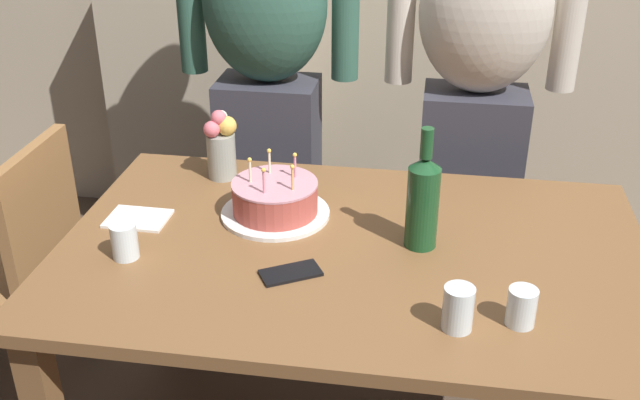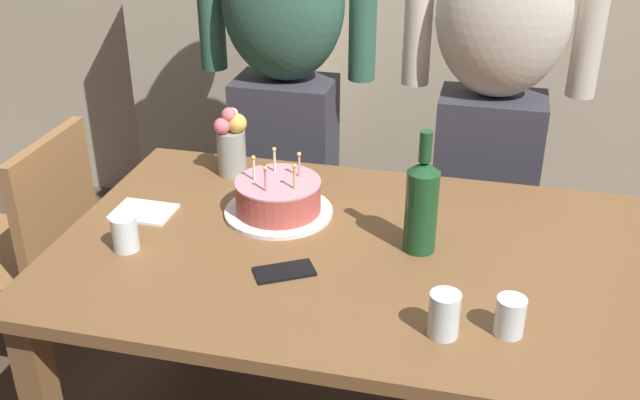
{
  "view_description": "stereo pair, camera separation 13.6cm",
  "coord_description": "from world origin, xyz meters",
  "px_view_note": "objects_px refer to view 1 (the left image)",
  "views": [
    {
      "loc": [
        0.18,
        -1.64,
        1.73
      ],
      "look_at": [
        -0.09,
        0.05,
        0.84
      ],
      "focal_mm": 42.31,
      "sensor_mm": 36.0,
      "label": 1
    },
    {
      "loc": [
        0.31,
        -1.62,
        1.73
      ],
      "look_at": [
        -0.09,
        0.05,
        0.84
      ],
      "focal_mm": 42.31,
      "sensor_mm": 36.0,
      "label": 2
    }
  ],
  "objects_px": {
    "cell_phone": "(291,273)",
    "napkin_stack": "(138,219)",
    "water_glass_near": "(522,307)",
    "birthday_cake": "(275,200)",
    "dining_chair": "(18,253)",
    "person_man_bearded": "(268,94)",
    "wine_bottle": "(423,200)",
    "person_woman_cardigan": "(476,105)",
    "water_glass_far": "(124,241)",
    "flower_vase": "(221,146)",
    "water_glass_side": "(458,308)"
  },
  "relations": [
    {
      "from": "water_glass_near",
      "to": "flower_vase",
      "type": "height_order",
      "value": "flower_vase"
    },
    {
      "from": "water_glass_near",
      "to": "wine_bottle",
      "type": "bearing_deg",
      "value": 126.97
    },
    {
      "from": "wine_bottle",
      "to": "dining_chair",
      "type": "relative_size",
      "value": 0.37
    },
    {
      "from": "wine_bottle",
      "to": "napkin_stack",
      "type": "xyz_separation_m",
      "value": [
        -0.76,
        0.01,
        -0.13
      ]
    },
    {
      "from": "wine_bottle",
      "to": "cell_phone",
      "type": "bearing_deg",
      "value": -147.95
    },
    {
      "from": "birthday_cake",
      "to": "person_man_bearded",
      "type": "xyz_separation_m",
      "value": [
        -0.15,
        0.6,
        0.09
      ]
    },
    {
      "from": "napkin_stack",
      "to": "person_woman_cardigan",
      "type": "relative_size",
      "value": 0.1
    },
    {
      "from": "water_glass_near",
      "to": "person_man_bearded",
      "type": "bearing_deg",
      "value": 127.86
    },
    {
      "from": "wine_bottle",
      "to": "napkin_stack",
      "type": "bearing_deg",
      "value": 179.09
    },
    {
      "from": "birthday_cake",
      "to": "water_glass_near",
      "type": "relative_size",
      "value": 3.42
    },
    {
      "from": "flower_vase",
      "to": "water_glass_near",
      "type": "bearing_deg",
      "value": -36.31
    },
    {
      "from": "birthday_cake",
      "to": "water_glass_side",
      "type": "bearing_deg",
      "value": -41.63
    },
    {
      "from": "wine_bottle",
      "to": "person_woman_cardigan",
      "type": "bearing_deg",
      "value": 78.17
    },
    {
      "from": "birthday_cake",
      "to": "water_glass_near",
      "type": "height_order",
      "value": "birthday_cake"
    },
    {
      "from": "birthday_cake",
      "to": "flower_vase",
      "type": "distance_m",
      "value": 0.3
    },
    {
      "from": "birthday_cake",
      "to": "wine_bottle",
      "type": "relative_size",
      "value": 0.93
    },
    {
      "from": "water_glass_near",
      "to": "napkin_stack",
      "type": "bearing_deg",
      "value": 162.4
    },
    {
      "from": "water_glass_side",
      "to": "napkin_stack",
      "type": "relative_size",
      "value": 0.62
    },
    {
      "from": "birthday_cake",
      "to": "flower_vase",
      "type": "height_order",
      "value": "flower_vase"
    },
    {
      "from": "person_woman_cardigan",
      "to": "dining_chair",
      "type": "bearing_deg",
      "value": 22.48
    },
    {
      "from": "flower_vase",
      "to": "person_woman_cardigan",
      "type": "bearing_deg",
      "value": 27.31
    },
    {
      "from": "person_woman_cardigan",
      "to": "water_glass_near",
      "type": "bearing_deg",
      "value": 94.61
    },
    {
      "from": "dining_chair",
      "to": "person_man_bearded",
      "type": "bearing_deg",
      "value": 130.15
    },
    {
      "from": "person_man_bearded",
      "to": "dining_chair",
      "type": "relative_size",
      "value": 1.9
    },
    {
      "from": "napkin_stack",
      "to": "person_woman_cardigan",
      "type": "distance_m",
      "value": 1.15
    },
    {
      "from": "cell_phone",
      "to": "dining_chair",
      "type": "bearing_deg",
      "value": 130.55
    },
    {
      "from": "wine_bottle",
      "to": "dining_chair",
      "type": "height_order",
      "value": "wine_bottle"
    },
    {
      "from": "wine_bottle",
      "to": "water_glass_far",
      "type": "bearing_deg",
      "value": -166.39
    },
    {
      "from": "water_glass_side",
      "to": "dining_chair",
      "type": "relative_size",
      "value": 0.12
    },
    {
      "from": "birthday_cake",
      "to": "dining_chair",
      "type": "bearing_deg",
      "value": 177.51
    },
    {
      "from": "person_woman_cardigan",
      "to": "birthday_cake",
      "type": "bearing_deg",
      "value": 47.86
    },
    {
      "from": "person_man_bearded",
      "to": "water_glass_near",
      "type": "bearing_deg",
      "value": 127.86
    },
    {
      "from": "water_glass_far",
      "to": "flower_vase",
      "type": "bearing_deg",
      "value": 76.76
    },
    {
      "from": "water_glass_far",
      "to": "person_man_bearded",
      "type": "distance_m",
      "value": 0.9
    },
    {
      "from": "birthday_cake",
      "to": "cell_phone",
      "type": "distance_m",
      "value": 0.3
    },
    {
      "from": "water_glass_near",
      "to": "cell_phone",
      "type": "height_order",
      "value": "water_glass_near"
    },
    {
      "from": "birthday_cake",
      "to": "napkin_stack",
      "type": "relative_size",
      "value": 1.82
    },
    {
      "from": "birthday_cake",
      "to": "water_glass_near",
      "type": "bearing_deg",
      "value": -32.51
    },
    {
      "from": "cell_phone",
      "to": "napkin_stack",
      "type": "height_order",
      "value": "same"
    },
    {
      "from": "water_glass_far",
      "to": "napkin_stack",
      "type": "height_order",
      "value": "water_glass_far"
    },
    {
      "from": "dining_chair",
      "to": "flower_vase",
      "type": "bearing_deg",
      "value": 106.09
    },
    {
      "from": "person_man_bearded",
      "to": "napkin_stack",
      "type": "bearing_deg",
      "value": 72.89
    },
    {
      "from": "birthday_cake",
      "to": "water_glass_far",
      "type": "relative_size",
      "value": 3.26
    },
    {
      "from": "water_glass_far",
      "to": "flower_vase",
      "type": "relative_size",
      "value": 0.43
    },
    {
      "from": "water_glass_near",
      "to": "dining_chair",
      "type": "xyz_separation_m",
      "value": [
        -1.45,
        0.44,
        -0.27
      ]
    },
    {
      "from": "water_glass_near",
      "to": "water_glass_far",
      "type": "height_order",
      "value": "water_glass_far"
    },
    {
      "from": "cell_phone",
      "to": "water_glass_near",
      "type": "bearing_deg",
      "value": -42.41
    },
    {
      "from": "water_glass_side",
      "to": "water_glass_near",
      "type": "bearing_deg",
      "value": 15.31
    },
    {
      "from": "wine_bottle",
      "to": "dining_chair",
      "type": "xyz_separation_m",
      "value": [
        -1.22,
        0.13,
        -0.35
      ]
    },
    {
      "from": "water_glass_far",
      "to": "dining_chair",
      "type": "distance_m",
      "value": 0.65
    }
  ]
}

